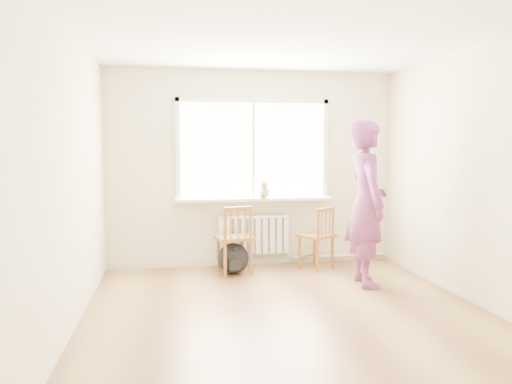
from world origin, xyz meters
name	(u,v)px	position (x,y,z in m)	size (l,w,h in m)	color
floor	(290,316)	(0.00, 0.00, 0.00)	(4.50, 4.50, 0.00)	#9E7740
ceiling	(292,32)	(0.00, 0.00, 2.70)	(4.50, 4.50, 0.00)	white
back_wall	(253,168)	(0.00, 2.25, 1.35)	(4.00, 0.01, 2.70)	beige
window	(253,146)	(0.00, 2.22, 1.66)	(2.12, 0.05, 1.42)	white
windowsill	(254,199)	(0.00, 2.14, 0.93)	(2.15, 0.22, 0.04)	white
radiator	(254,234)	(0.00, 2.16, 0.44)	(1.00, 0.12, 0.55)	white
heating_pipe	(339,256)	(1.25, 2.19, 0.08)	(0.04, 0.04, 1.40)	silver
baseboard	(253,261)	(0.00, 2.23, 0.04)	(4.00, 0.03, 0.08)	beige
chair_left	(235,240)	(-0.32, 1.70, 0.45)	(0.51, 0.49, 0.90)	#9C662D
chair_right	(319,238)	(0.83, 1.82, 0.43)	(0.57, 0.56, 0.84)	#9C662D
person	(367,203)	(1.16, 0.97, 0.98)	(0.72, 0.47, 1.96)	#B53C70
cat	(264,190)	(0.12, 2.05, 1.06)	(0.21, 0.41, 0.27)	beige
backpack	(233,259)	(-0.34, 1.72, 0.20)	(0.41, 0.30, 0.41)	black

